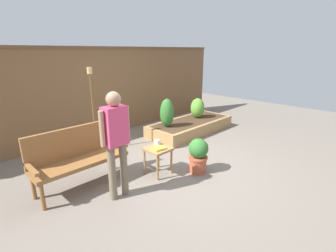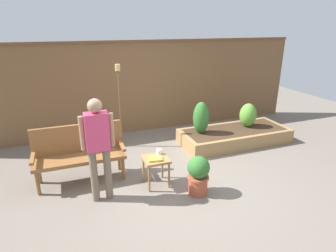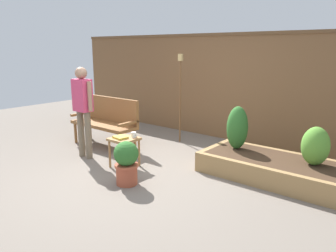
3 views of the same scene
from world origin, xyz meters
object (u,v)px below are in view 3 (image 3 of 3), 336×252
(garden_bench, at_px, (107,118))
(cup_on_table, at_px, (134,135))
(book_on_table, at_px, (120,137))
(tiki_torch, at_px, (180,83))
(shrub_far_corner, at_px, (315,146))
(side_table, at_px, (124,143))
(shrub_near_bench, at_px, (237,128))
(person_by_bench, at_px, (83,105))
(potted_boxwood, at_px, (126,162))

(garden_bench, bearing_deg, cup_on_table, -22.13)
(book_on_table, distance_m, tiki_torch, 1.92)
(cup_on_table, relative_size, shrub_far_corner, 0.23)
(side_table, xyz_separation_m, shrub_far_corner, (2.55, 1.15, 0.17))
(shrub_near_bench, height_order, person_by_bench, person_by_bench)
(side_table, height_order, potted_boxwood, potted_boxwood)
(side_table, relative_size, shrub_far_corner, 0.90)
(potted_boxwood, relative_size, shrub_far_corner, 1.16)
(shrub_far_corner, distance_m, tiki_torch, 2.89)
(potted_boxwood, height_order, shrub_far_corner, shrub_far_corner)
(shrub_near_bench, xyz_separation_m, person_by_bench, (-2.25, -1.25, 0.29))
(shrub_near_bench, bearing_deg, book_on_table, -139.44)
(shrub_far_corner, bearing_deg, shrub_near_bench, 180.00)
(potted_boxwood, distance_m, person_by_bench, 1.57)
(tiki_torch, xyz_separation_m, person_by_bench, (-0.67, -1.83, -0.26))
(potted_boxwood, bearing_deg, book_on_table, 143.68)
(side_table, bearing_deg, shrub_far_corner, 24.17)
(cup_on_table, xyz_separation_m, shrub_near_bench, (1.27, 1.02, 0.12))
(shrub_far_corner, relative_size, tiki_torch, 0.31)
(side_table, distance_m, book_on_table, 0.11)
(side_table, bearing_deg, person_by_bench, -173.47)
(potted_boxwood, xyz_separation_m, person_by_bench, (-1.41, 0.36, 0.60))
(tiki_torch, height_order, person_by_bench, tiki_torch)
(shrub_far_corner, bearing_deg, cup_on_table, -157.33)
(shrub_far_corner, xyz_separation_m, person_by_bench, (-3.43, -1.25, 0.37))
(shrub_near_bench, height_order, tiki_torch, tiki_torch)
(tiki_torch, bearing_deg, person_by_bench, -110.16)
(book_on_table, height_order, shrub_near_bench, shrub_near_bench)
(side_table, height_order, person_by_bench, person_by_bench)
(garden_bench, bearing_deg, shrub_near_bench, 11.83)
(garden_bench, distance_m, potted_boxwood, 1.99)
(side_table, relative_size, shrub_near_bench, 0.70)
(garden_bench, xyz_separation_m, potted_boxwood, (1.66, -1.08, -0.21))
(book_on_table, relative_size, potted_boxwood, 0.34)
(shrub_far_corner, bearing_deg, person_by_bench, -160.04)
(side_table, xyz_separation_m, book_on_table, (-0.03, -0.05, 0.10))
(cup_on_table, relative_size, potted_boxwood, 0.20)
(shrub_near_bench, distance_m, person_by_bench, 2.59)
(garden_bench, relative_size, tiki_torch, 0.82)
(side_table, height_order, shrub_far_corner, shrub_far_corner)
(garden_bench, bearing_deg, potted_boxwood, -33.09)
(garden_bench, height_order, shrub_far_corner, garden_bench)
(potted_boxwood, xyz_separation_m, shrub_far_corner, (2.02, 1.61, 0.24))
(side_table, relative_size, person_by_bench, 0.31)
(tiki_torch, distance_m, person_by_bench, 1.97)
(potted_boxwood, bearing_deg, cup_on_table, 126.54)
(cup_on_table, height_order, shrub_far_corner, shrub_far_corner)
(tiki_torch, bearing_deg, garden_bench, -129.74)
(book_on_table, xyz_separation_m, shrub_far_corner, (2.58, 1.20, 0.07))
(cup_on_table, distance_m, shrub_far_corner, 2.66)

